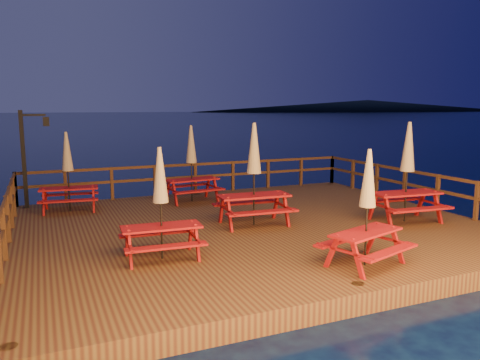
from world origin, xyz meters
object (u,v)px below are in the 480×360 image
(picnic_table_1, at_px, (254,173))
(lamp_post, at_px, (29,150))
(picnic_table_0, at_px, (191,162))
(picnic_table_2, at_px, (407,171))

(picnic_table_1, bearing_deg, lamp_post, 143.45)
(lamp_post, xyz_separation_m, picnic_table_0, (4.85, -1.03, -0.50))
(picnic_table_0, distance_m, picnic_table_1, 3.65)
(picnic_table_1, height_order, picnic_table_2, picnic_table_2)
(picnic_table_0, height_order, picnic_table_2, picnic_table_2)
(lamp_post, distance_m, picnic_table_1, 7.15)
(lamp_post, relative_size, picnic_table_0, 1.20)
(picnic_table_0, height_order, picnic_table_1, picnic_table_1)
(picnic_table_0, relative_size, picnic_table_1, 0.93)
(picnic_table_0, bearing_deg, lamp_post, 161.27)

